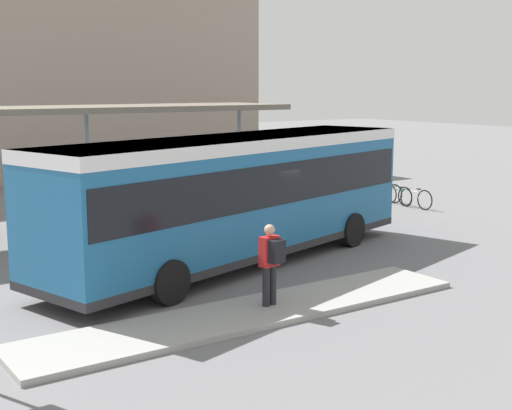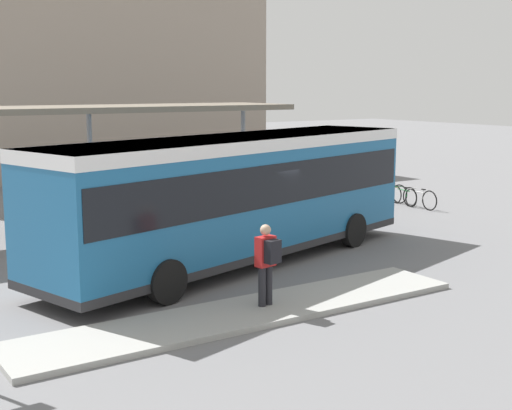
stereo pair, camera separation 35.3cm
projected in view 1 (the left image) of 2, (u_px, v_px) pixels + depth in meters
The scene contains 9 objects.
ground_plane at pixel (238, 263), 18.68m from camera, with size 120.00×120.00×0.00m, color slate.
curb_island at pixel (252, 313), 14.41m from camera, with size 9.82×1.80×0.12m.
city_bus at pixel (238, 190), 18.37m from camera, with size 11.93×5.70×3.32m.
pedestrian_waiting at pixel (271, 260), 14.52m from camera, with size 0.45×0.48×1.70m.
bicycle_white at pixel (415, 198), 27.05m from camera, with size 0.48×1.80×0.77m.
bicycle_green at pixel (398, 195), 27.81m from camera, with size 0.48×1.69×0.73m.
bicycle_yellow at pixel (384, 192), 28.60m from camera, with size 0.48×1.80×0.78m.
station_shelter at pixel (85, 111), 22.10m from camera, with size 13.42×3.39×3.97m.
station_building at pixel (37, 68), 39.86m from camera, with size 20.18×14.59×11.16m.
Camera 1 is at (-9.88, -15.26, 4.60)m, focal length 50.00 mm.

